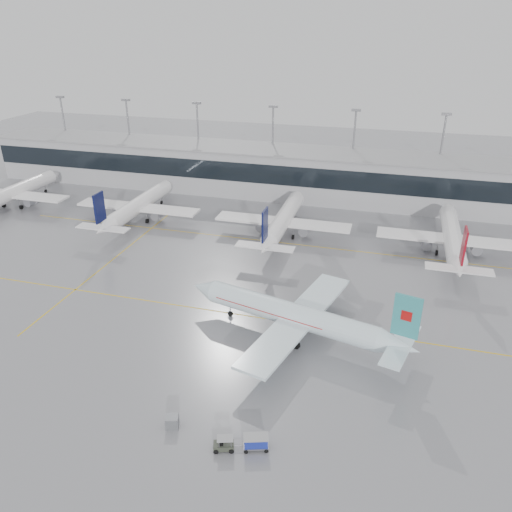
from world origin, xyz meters
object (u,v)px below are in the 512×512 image
(baggage_tug, at_px, (224,445))
(gse_unit, at_px, (172,422))
(air_canada_jet, at_px, (297,316))
(baggage_cart, at_px, (256,441))

(baggage_tug, xyz_separation_m, gse_unit, (-6.95, 1.62, 0.16))
(air_canada_jet, xyz_separation_m, baggage_tug, (-3.48, -23.54, -3.11))
(baggage_cart, height_order, gse_unit, baggage_cart)
(air_canada_jet, distance_m, baggage_tug, 24.00)
(baggage_tug, distance_m, gse_unit, 7.14)
(baggage_tug, height_order, baggage_cart, baggage_cart)
(baggage_tug, bearing_deg, air_canada_jet, 63.50)
(air_canada_jet, xyz_separation_m, gse_unit, (-10.43, -21.92, -2.95))
(air_canada_jet, bearing_deg, gse_unit, 78.75)
(air_canada_jet, relative_size, baggage_tug, 10.51)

